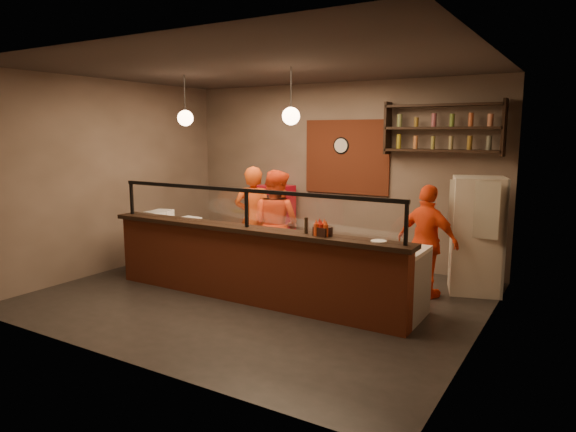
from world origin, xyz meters
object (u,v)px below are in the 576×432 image
Objects in this scene: cook_left at (254,219)px; pizza_dough at (321,239)px; red_cooler at (275,221)px; pepper_mill at (306,225)px; condiment_caddy at (323,231)px; cook_mid at (276,225)px; cook_right at (427,242)px; fridge at (477,235)px; wall_clock at (341,146)px.

pizza_dough is (1.75, -0.91, 0.02)m from cook_left.
cook_left is 1.97m from pizza_dough.
pepper_mill is (2.01, -2.43, 0.49)m from red_cooler.
red_cooler is at bearing 132.71° from condiment_caddy.
cook_left is at bearing 142.41° from pepper_mill.
cook_right is (2.35, 0.29, -0.07)m from cook_mid.
fridge is 2.70m from pepper_mill.
red_cooler is 6.51× the size of pepper_mill.
cook_mid is at bearing 22.69° from cook_right.
condiment_caddy is at bearing -61.38° from pizza_dough.
wall_clock is at bearing 110.95° from condiment_caddy.
wall_clock is 1.89m from red_cooler.
pepper_mill is (0.81, -2.74, -0.94)m from wall_clock.
fridge reaches higher than red_cooler.
cook_left reaches higher than cook_mid.
cook_right is 1.90m from pepper_mill.
red_cooler is at bearing -165.55° from wall_clock.
wall_clock is 0.22× the size of red_cooler.
pepper_mill is at bearing -38.95° from red_cooler.
wall_clock reaches higher than pepper_mill.
wall_clock reaches higher than condiment_caddy.
cook_mid is 2.37m from cook_right.
cook_right is 3.30m from red_cooler.
cook_left is 2.24m from pepper_mill.
cook_right is at bearing -166.26° from cook_mid.
cook_mid reaches higher than fridge.
pizza_dough is at bearing 91.30° from pepper_mill.
cook_left is 8.57× the size of pepper_mill.
cook_left is at bearing 152.64° from pizza_dough.
fridge is at bearing -156.11° from cook_mid.
red_cooler is (-3.15, 0.95, -0.13)m from cook_right.
wall_clock reaches higher than fridge.
cook_right is at bearing -32.84° from wall_clock.
cook_mid is 1.03× the size of fridge.
cook_left is at bearing -65.36° from red_cooler.
wall_clock reaches higher than cook_right.
cook_mid is at bearing -179.79° from fridge.
red_cooler is at bearing -50.27° from cook_mid.
condiment_caddy is at bearing -5.17° from pepper_mill.
red_cooler is 3.36m from condiment_caddy.
cook_right is 1.77m from condiment_caddy.
cook_left reaches higher than cook_right.
cook_mid is at bearing 140.26° from condiment_caddy.
red_cooler is at bearing -1.02° from cook_right.
red_cooler reaches higher than condiment_caddy.
red_cooler is 2.82m from pizza_dough.
fridge reaches higher than condiment_caddy.
red_cooler is 6.76× the size of condiment_caddy.
fridge is at bearing 171.06° from cook_left.
wall_clock is 1.50× the size of condiment_caddy.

